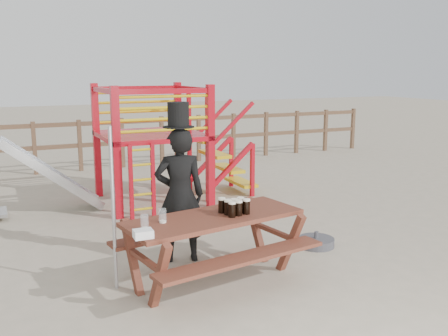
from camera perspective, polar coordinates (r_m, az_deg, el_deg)
ground at (r=5.89m, az=0.54°, el=-12.23°), size 60.00×60.00×0.00m
back_fence at (r=12.20m, az=-13.85°, el=3.30°), size 15.09×0.09×1.20m
playground_fort at (r=8.89m, az=-8.77°, el=2.86°), size 4.71×1.84×2.10m
picnic_table at (r=5.58m, az=-1.14°, el=-8.25°), size 2.16×1.65×0.76m
man_with_hat at (r=6.10m, az=-5.09°, el=-2.70°), size 0.69×0.54×1.97m
metal_pole at (r=5.41m, az=-12.54°, el=-4.67°), size 0.04×0.04×1.77m
parasol_base at (r=6.90m, az=10.48°, el=-8.32°), size 0.49×0.49×0.21m
paper_bag at (r=4.84m, az=-9.23°, el=-7.44°), size 0.19×0.15×0.08m
stout_pints at (r=5.52m, az=1.20°, el=-4.44°), size 0.31×0.28×0.17m
empty_glasses at (r=5.18m, az=-8.03°, el=-5.84°), size 0.31×0.22×0.15m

